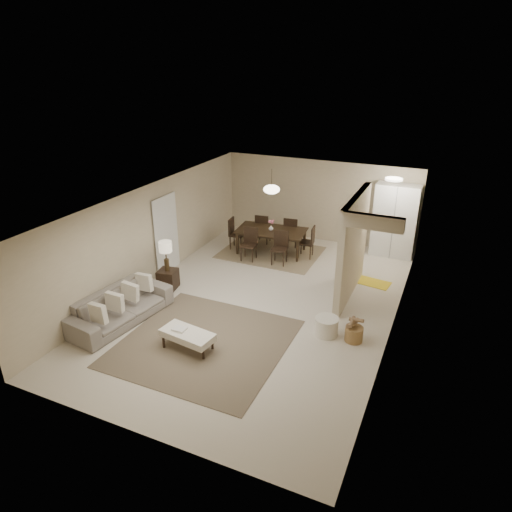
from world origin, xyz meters
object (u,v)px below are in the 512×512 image
at_px(ottoman_bench, 187,335).
at_px(dining_table, 271,242).
at_px(sofa, 120,307).
at_px(side_table, 168,279).
at_px(wicker_basket, 354,334).
at_px(round_pouf, 326,326).
at_px(pantry_cabinet, 395,221).

xyz_separation_m(ottoman_bench, dining_table, (-0.35, 5.14, 0.04)).
height_order(sofa, dining_table, dining_table).
distance_m(side_table, wicker_basket, 4.78).
relative_size(round_pouf, dining_table, 0.25).
bearing_deg(wicker_basket, ottoman_bench, -151.23).
xyz_separation_m(pantry_cabinet, side_table, (-4.75, -4.40, -0.81)).
bearing_deg(pantry_cabinet, wicker_basket, -89.84).
height_order(side_table, wicker_basket, side_table).
bearing_deg(sofa, side_table, 6.09).
xyz_separation_m(pantry_cabinet, round_pouf, (-0.56, -4.82, -0.86)).
bearing_deg(side_table, pantry_cabinet, 42.81).
bearing_deg(pantry_cabinet, dining_table, -158.44).
distance_m(sofa, round_pouf, 4.44).
height_order(sofa, ottoman_bench, sofa).
bearing_deg(dining_table, ottoman_bench, -92.10).
distance_m(sofa, dining_table, 5.08).
bearing_deg(dining_table, round_pouf, -58.53).
bearing_deg(sofa, wicker_basket, -67.03).
relative_size(ottoman_bench, wicker_basket, 3.09).
bearing_deg(ottoman_bench, pantry_cabinet, 73.55).
bearing_deg(ottoman_bench, round_pouf, 42.23).
distance_m(side_table, dining_table, 3.45).
bearing_deg(pantry_cabinet, round_pouf, -96.63).
xyz_separation_m(pantry_cabinet, dining_table, (-3.26, -1.29, -0.70)).
distance_m(pantry_cabinet, wicker_basket, 4.90).
bearing_deg(round_pouf, pantry_cabinet, 83.37).
relative_size(round_pouf, wicker_basket, 1.34).
relative_size(pantry_cabinet, ottoman_bench, 1.85).
distance_m(ottoman_bench, side_table, 2.73).
relative_size(sofa, round_pouf, 4.82).
height_order(pantry_cabinet, ottoman_bench, pantry_cabinet).
bearing_deg(round_pouf, ottoman_bench, -145.74).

